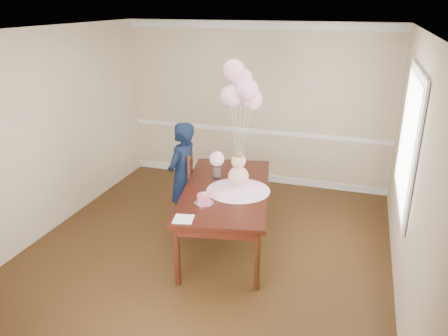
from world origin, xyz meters
The scene contains 50 objects.
floor centered at (0.00, 0.00, 0.00)m, with size 4.50×5.00×0.00m, color black.
ceiling centered at (0.00, 0.00, 2.70)m, with size 4.50×5.00×0.02m, color white.
wall_back centered at (0.00, 2.50, 1.35)m, with size 4.50×0.02×2.70m, color #BEAA8C.
wall_front centered at (0.00, -2.50, 1.35)m, with size 4.50×0.02×2.70m, color #BEAA8C.
wall_left centered at (-2.25, 0.00, 1.35)m, with size 0.02×5.00×2.70m, color #BEAA8C.
wall_right centered at (2.25, 0.00, 1.35)m, with size 0.02×5.00×2.70m, color #BEAA8C.
chair_rail_trim centered at (0.00, 2.49, 0.90)m, with size 4.50×0.02×0.07m, color white.
crown_molding centered at (0.00, 2.49, 2.63)m, with size 4.50×0.02×0.12m, color silver.
baseboard_trim centered at (0.00, 2.49, 0.06)m, with size 4.50×0.02×0.12m, color silver.
window_frame centered at (2.23, 0.50, 1.55)m, with size 0.02×1.66×1.56m, color silver.
window_blinds centered at (2.21, 0.50, 1.55)m, with size 0.01×1.50×1.40m, color white.
dining_table_top centered at (0.17, 0.28, 0.76)m, with size 1.05×2.09×0.05m, color black.
table_apron centered at (0.17, 0.28, 0.68)m, with size 0.94×1.99×0.10m, color black.
table_leg_fl centered at (-0.07, -0.75, 0.37)m, with size 0.07×0.07×0.73m, color black.
table_leg_fr centered at (0.79, -0.58, 0.37)m, with size 0.07×0.07×0.73m, color black.
table_leg_bl centered at (-0.45, 1.14, 0.37)m, with size 0.07×0.07×0.73m, color black.
table_leg_br centered at (0.42, 1.31, 0.37)m, with size 0.07×0.07×0.73m, color black.
baby_skirt centered at (0.34, 0.26, 0.84)m, with size 0.80×0.80×0.10m, color #FFBBE7.
baby_torso centered at (0.34, 0.26, 0.97)m, with size 0.25×0.25×0.25m, color pink.
baby_head centered at (0.34, 0.26, 1.17)m, with size 0.18×0.18×0.18m, color beige.
baby_hair centered at (0.34, 0.26, 1.24)m, with size 0.13×0.13×0.13m, color brown.
cake_platter centered at (0.06, -0.23, 0.79)m, with size 0.23×0.23×0.01m, color silver.
birthday_cake centered at (0.06, -0.23, 0.85)m, with size 0.16×0.16×0.10m, color #E24769.
cake_flower_a centered at (0.06, -0.23, 0.91)m, with size 0.03×0.03×0.03m, color white.
cake_flower_b centered at (0.09, -0.20, 0.91)m, with size 0.03×0.03×0.03m, color white.
rose_vase_near centered at (-0.04, 0.55, 0.87)m, with size 0.10×0.10×0.17m, color silver.
roses_near centered at (-0.04, 0.55, 1.06)m, with size 0.20×0.20×0.20m, color silver.
napkin centered at (-0.01, -0.67, 0.79)m, with size 0.21×0.21×0.01m, color white.
balloon_weight centered at (0.16, 0.86, 0.80)m, with size 0.04×0.04×0.02m, color silver.
balloon_a centered at (0.06, 0.84, 1.83)m, with size 0.29×0.29×0.29m, color #FFB4D0.
balloon_b centered at (0.28, 0.83, 1.94)m, with size 0.29×0.29×0.29m, color #F9B1D8.
balloon_c centered at (0.16, 0.97, 2.04)m, with size 0.29×0.29×0.29m, color #E4A1C1.
balloon_d centered at (0.06, 0.97, 2.15)m, with size 0.29×0.29×0.29m, color #FDB3CB.
balloon_e centered at (0.30, 0.98, 1.78)m, with size 0.29×0.29×0.29m, color #FFB4D4.
balloon_ribbon_a centered at (0.11, 0.85, 1.24)m, with size 0.00×0.00×0.88m, color white.
balloon_ribbon_b centered at (0.22, 0.85, 1.29)m, with size 0.00×0.00×0.98m, color white.
balloon_ribbon_c centered at (0.16, 0.92, 1.34)m, with size 0.00×0.00×1.09m, color white.
balloon_ribbon_d centered at (0.11, 0.92, 1.39)m, with size 0.00×0.00×1.19m, color white.
balloon_ribbon_e centered at (0.23, 0.92, 1.21)m, with size 0.00×0.00×0.83m, color white.
dining_chair_seat centered at (-0.26, 0.72, 0.48)m, with size 0.47×0.47×0.05m, color #3A170F.
chair_leg_fl centered at (-0.39, 0.48, 0.23)m, with size 0.04×0.04×0.46m, color #35130E.
chair_leg_fr centered at (-0.02, 0.58, 0.23)m, with size 0.04×0.04×0.46m, color #39150F.
chair_leg_bl centered at (-0.50, 0.85, 0.23)m, with size 0.04×0.04×0.46m, color #3D1F10.
chair_leg_br centered at (-0.13, 0.95, 0.23)m, with size 0.04×0.04×0.46m, color #37190F.
chair_back_post_l centered at (-0.41, 0.47, 0.79)m, with size 0.04×0.04×0.60m, color #3E1F10.
chair_back_post_r centered at (-0.52, 0.84, 0.79)m, with size 0.04×0.04×0.60m, color #37190F.
chair_slat_low centered at (-0.46, 0.66, 0.66)m, with size 0.03×0.43×0.05m, color #39140F.
chair_slat_mid centered at (-0.46, 0.66, 0.83)m, with size 0.03×0.43×0.05m, color #3E1410.
chair_slat_top centered at (-0.46, 0.66, 1.00)m, with size 0.03×0.43×0.05m, color #331D0D.
woman centered at (-0.52, 0.51, 0.76)m, with size 0.55×0.37×1.52m, color black.
Camera 1 is at (1.67, -4.53, 3.00)m, focal length 35.00 mm.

